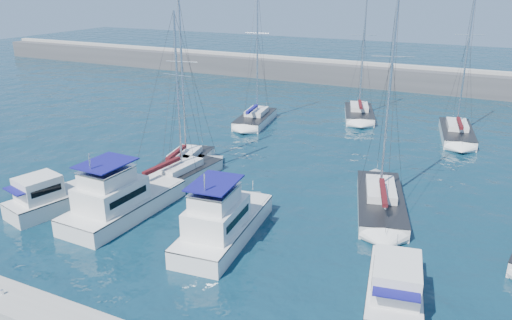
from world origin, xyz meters
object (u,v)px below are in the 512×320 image
at_px(sailboat_back_a, 255,119).
at_px(sailboat_back_b, 359,114).
at_px(sailboat_mid_b, 176,177).
at_px(motor_yacht_port_inner, 120,202).
at_px(sailboat_back_c, 457,133).
at_px(sailboat_mid_d, 380,201).
at_px(motor_yacht_stbd_inner, 222,224).
at_px(sailboat_mid_a, 183,163).
at_px(motor_yacht_stbd_outer, 395,289).
at_px(motor_yacht_port_outer, 47,200).

distance_m(sailboat_back_a, sailboat_back_b, 12.42).
bearing_deg(sailboat_back_a, sailboat_back_b, 27.69).
distance_m(sailboat_mid_b, sailboat_back_a, 18.75).
xyz_separation_m(motor_yacht_port_inner, sailboat_mid_b, (-0.06, 6.70, -0.63)).
bearing_deg(sailboat_back_c, sailboat_mid_d, -108.90).
bearing_deg(sailboat_back_b, motor_yacht_stbd_inner, -107.55).
bearing_deg(sailboat_mid_a, sailboat_mid_b, -78.74).
relative_size(motor_yacht_stbd_inner, motor_yacht_stbd_outer, 1.34).
bearing_deg(motor_yacht_stbd_outer, sailboat_mid_a, 140.64).
bearing_deg(motor_yacht_stbd_inner, sailboat_mid_d, 42.97).
xyz_separation_m(motor_yacht_port_inner, sailboat_mid_a, (-1.24, 9.57, -0.61)).
xyz_separation_m(sailboat_mid_b, sailboat_back_a, (-1.97, 18.65, 0.04)).
bearing_deg(motor_yacht_port_outer, sailboat_back_b, 83.45).
relative_size(motor_yacht_stbd_outer, sailboat_back_c, 0.43).
height_order(motor_yacht_port_inner, motor_yacht_stbd_outer, motor_yacht_port_inner).
xyz_separation_m(motor_yacht_stbd_outer, sailboat_mid_b, (-19.04, 8.51, -0.44)).
bearing_deg(motor_yacht_port_outer, motor_yacht_port_inner, 32.18).
bearing_deg(motor_yacht_port_outer, sailboat_mid_a, 85.26).
xyz_separation_m(motor_yacht_port_inner, motor_yacht_stbd_inner, (7.93, 0.20, 0.00)).
relative_size(motor_yacht_port_outer, sailboat_back_a, 0.39).
height_order(motor_yacht_stbd_inner, sailboat_back_b, sailboat_back_b).
bearing_deg(sailboat_mid_b, motor_yacht_stbd_inner, -33.90).
height_order(sailboat_mid_a, sailboat_back_a, sailboat_back_a).
distance_m(motor_yacht_port_inner, sailboat_mid_d, 18.29).
xyz_separation_m(motor_yacht_port_outer, sailboat_mid_b, (5.02, 8.35, -0.44)).
bearing_deg(sailboat_back_b, motor_yacht_stbd_outer, -89.83).
bearing_deg(sailboat_back_b, sailboat_mid_b, -124.60).
xyz_separation_m(motor_yacht_port_outer, sailboat_back_a, (3.05, 27.00, -0.40)).
bearing_deg(sailboat_back_c, sailboat_back_a, -178.55).
relative_size(motor_yacht_port_inner, motor_yacht_stbd_inner, 0.99).
bearing_deg(motor_yacht_port_inner, sailboat_mid_b, 92.45).
xyz_separation_m(motor_yacht_port_outer, sailboat_mid_a, (3.84, 11.23, -0.42)).
xyz_separation_m(motor_yacht_port_outer, sailboat_mid_d, (20.88, 10.86, -0.41)).
xyz_separation_m(motor_yacht_stbd_inner, sailboat_back_c, (11.12, 29.35, -0.60)).
distance_m(motor_yacht_port_outer, motor_yacht_port_inner, 5.35).
xyz_separation_m(motor_yacht_stbd_inner, sailboat_mid_b, (-7.99, 6.50, -0.63)).
bearing_deg(sailboat_mid_d, sailboat_mid_a, 163.21).
relative_size(motor_yacht_stbd_inner, sailboat_mid_b, 0.70).
bearing_deg(motor_yacht_stbd_outer, motor_yacht_stbd_inner, 159.72).
xyz_separation_m(motor_yacht_stbd_outer, sailboat_mid_a, (-20.21, 11.38, -0.42)).
xyz_separation_m(motor_yacht_port_inner, sailboat_back_c, (19.05, 29.55, -0.60)).
bearing_deg(motor_yacht_stbd_outer, sailboat_back_b, 97.74).
relative_size(sailboat_mid_a, sailboat_back_b, 0.96).
distance_m(motor_yacht_stbd_outer, sailboat_back_a, 34.34).
distance_m(sailboat_mid_d, sailboat_back_b, 24.83).
bearing_deg(sailboat_mid_b, motor_yacht_stbd_outer, -18.85).
bearing_deg(sailboat_mid_a, sailboat_back_b, 57.46).
height_order(sailboat_back_b, sailboat_back_c, sailboat_back_c).
bearing_deg(sailboat_mid_b, motor_yacht_port_outer, -115.75).
relative_size(sailboat_mid_a, sailboat_mid_b, 1.07).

